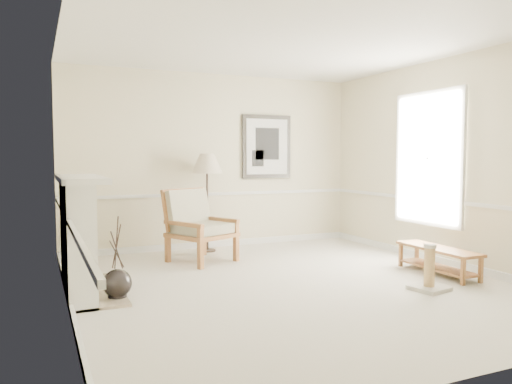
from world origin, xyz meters
TOP-DOWN VIEW (x-y plane):
  - ground at (0.00, 0.00)m, footprint 5.50×5.50m
  - room at (0.14, 0.08)m, footprint 5.04×5.54m
  - fireplace at (-2.34, 0.60)m, footprint 0.64×1.64m
  - floor_vase at (-2.00, 0.18)m, footprint 0.31×0.31m
  - armchair at (-0.62, 1.78)m, footprint 1.07×1.10m
  - floor_lamp at (-0.25, 2.40)m, footprint 0.62×0.62m
  - bench at (1.99, -0.32)m, footprint 0.39×1.23m
  - scratching_post at (1.32, -0.88)m, footprint 0.43×0.43m

SIDE VIEW (x-z plane):
  - ground at x=0.00m, z-range 0.00..0.00m
  - floor_vase at x=-2.00m, z-range -0.28..0.61m
  - scratching_post at x=1.32m, z-range -0.10..0.43m
  - bench at x=1.99m, z-range 0.06..0.41m
  - armchair at x=-0.62m, z-range 0.04..1.09m
  - fireplace at x=-2.34m, z-range -0.01..1.30m
  - floor_lamp at x=-0.25m, z-range 0.59..2.16m
  - room at x=0.14m, z-range 0.41..3.33m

